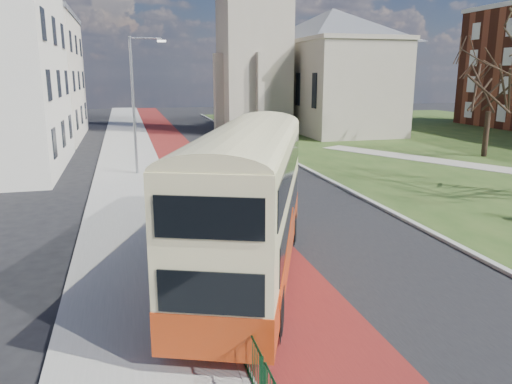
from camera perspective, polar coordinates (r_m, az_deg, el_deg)
name	(u,v)px	position (r m, az deg, el deg)	size (l,w,h in m)	color
ground	(314,285)	(14.92, 6.60, -10.51)	(160.00, 160.00, 0.00)	black
road_carriageway	(227,165)	(33.87, -3.31, 3.12)	(9.00, 120.00, 0.01)	black
bus_lane	(187,167)	(33.45, -7.85, 2.89)	(3.40, 120.00, 0.01)	#591414
pavement_west	(128,169)	(33.22, -14.38, 2.61)	(4.00, 120.00, 0.12)	gray
kerb_west	(160,167)	(33.28, -10.94, 2.82)	(0.25, 120.00, 0.13)	#999993
kerb_east	(283,157)	(36.92, 3.09, 4.07)	(0.25, 80.00, 0.13)	#999993
grass_green	(509,147)	(46.95, 26.98, 4.58)	(40.00, 80.00, 0.04)	#294518
pedestrian_railing	(194,234)	(17.68, -7.13, -4.75)	(0.07, 24.00, 1.12)	#0D391C
gothic_church	(297,1)	(54.13, 4.72, 20.88)	(16.38, 18.00, 40.00)	gray
street_block_far	(21,77)	(51.46, -25.30, 11.84)	(10.30, 16.30, 11.50)	beige
streetlamp	(136,99)	(30.72, -13.59, 10.35)	(2.13, 0.18, 8.00)	gray
bus	(249,197)	(14.49, -0.85, -0.58)	(6.21, 10.75, 4.43)	#AD3510
winter_tree_far	(492,75)	(40.42, 25.40, 12.02)	(6.94, 6.94, 8.53)	black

